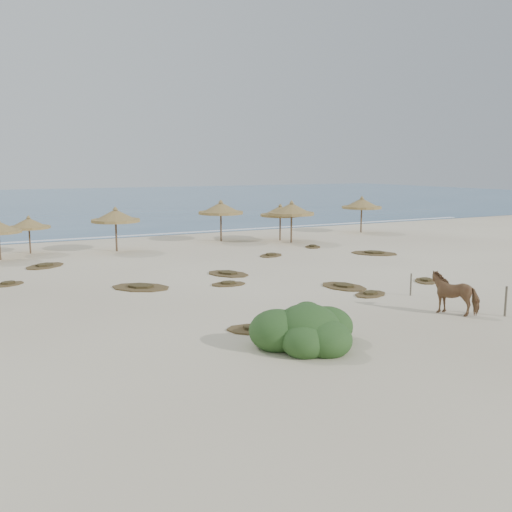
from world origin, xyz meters
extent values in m
plane|color=beige|center=(0.00, 0.00, 0.00)|extent=(160.00, 160.00, 0.00)
cube|color=#2B5983|center=(0.00, 75.00, 0.00)|extent=(200.00, 100.00, 0.01)
cube|color=white|center=(0.00, 26.00, 0.00)|extent=(70.00, 0.60, 0.01)
cylinder|color=brown|center=(-8.98, 19.84, 0.93)|extent=(0.11, 0.11, 1.86)
cylinder|color=olive|center=(-8.98, 19.84, 1.70)|extent=(2.80, 2.80, 0.16)
cone|color=olive|center=(-8.98, 19.84, 2.00)|extent=(2.71, 2.71, 0.67)
cone|color=olive|center=(-8.98, 19.84, 2.40)|extent=(0.32, 0.32, 0.20)
cylinder|color=brown|center=(-3.76, 18.21, 1.12)|extent=(0.13, 0.13, 2.24)
cylinder|color=olive|center=(-3.76, 18.21, 2.05)|extent=(3.87, 3.87, 0.19)
cone|color=olive|center=(-3.76, 18.21, 2.40)|extent=(3.75, 3.75, 0.80)
cone|color=olive|center=(-3.76, 18.21, 2.89)|extent=(0.38, 0.38, 0.24)
cylinder|color=brown|center=(4.48, 19.66, 1.18)|extent=(0.13, 0.13, 2.35)
cylinder|color=olive|center=(4.48, 19.66, 2.15)|extent=(4.40, 4.40, 0.20)
cone|color=olive|center=(4.48, 19.66, 2.52)|extent=(4.25, 4.25, 0.84)
cone|color=olive|center=(4.48, 19.66, 3.02)|extent=(0.40, 0.40, 0.25)
cylinder|color=brown|center=(8.69, 18.05, 1.05)|extent=(0.12, 0.12, 2.10)
cylinder|color=olive|center=(8.69, 18.05, 1.92)|extent=(3.63, 3.63, 0.18)
cone|color=olive|center=(8.69, 18.05, 2.25)|extent=(3.51, 3.51, 0.75)
cone|color=olive|center=(8.69, 18.05, 2.70)|extent=(0.36, 0.36, 0.22)
cylinder|color=brown|center=(8.79, 16.56, 1.18)|extent=(0.13, 0.13, 2.35)
cylinder|color=olive|center=(8.79, 16.56, 2.15)|extent=(4.36, 4.36, 0.20)
cone|color=olive|center=(8.79, 16.56, 2.52)|extent=(4.21, 4.21, 0.84)
cone|color=olive|center=(8.79, 16.56, 3.02)|extent=(0.40, 0.40, 0.25)
cylinder|color=brown|center=(17.39, 19.37, 1.17)|extent=(0.13, 0.13, 2.33)
cylinder|color=olive|center=(17.39, 19.37, 2.13)|extent=(3.34, 3.34, 0.20)
cone|color=olive|center=(17.39, 19.37, 2.50)|extent=(3.23, 3.23, 0.83)
cone|color=olive|center=(17.39, 19.37, 3.00)|extent=(0.40, 0.40, 0.24)
imported|color=olive|center=(3.97, -3.86, 0.80)|extent=(1.77, 2.05, 1.60)
cylinder|color=#605948|center=(5.34, -5.09, 0.58)|extent=(0.09, 0.09, 1.17)
cylinder|color=#605948|center=(4.58, -0.76, 0.49)|extent=(0.08, 0.08, 0.99)
ellipsoid|color=#325725|center=(-3.35, -4.78, 0.59)|extent=(2.13, 2.13, 1.60)
ellipsoid|color=#325725|center=(-2.39, -4.46, 0.48)|extent=(1.70, 1.70, 1.28)
ellipsoid|color=#325725|center=(-4.20, -4.35, 0.53)|extent=(1.81, 1.81, 1.36)
ellipsoid|color=#325725|center=(-3.14, -5.52, 0.43)|extent=(1.60, 1.60, 1.20)
ellipsoid|color=#325725|center=(-3.77, -5.31, 0.40)|extent=(1.49, 1.49, 1.12)
ellipsoid|color=#325725|center=(-2.71, -3.82, 0.37)|extent=(1.28, 1.28, 0.96)
ellipsoid|color=#325725|center=(-3.03, -4.25, 0.96)|extent=(0.96, 0.96, 0.72)
ellipsoid|color=#325725|center=(-3.67, -4.67, 1.01)|extent=(0.85, 0.85, 0.64)
camera|label=1|loc=(-12.75, -19.44, 5.70)|focal=40.00mm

